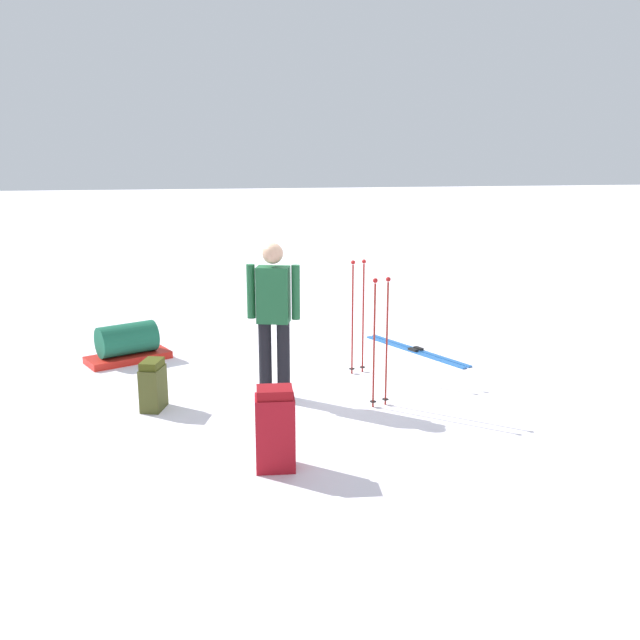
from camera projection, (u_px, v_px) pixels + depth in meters
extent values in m
plane|color=white|center=(320.00, 377.00, 8.37)|extent=(80.00, 80.00, 0.00)
cylinder|color=black|center=(265.00, 360.00, 7.59)|extent=(0.14, 0.14, 0.85)
cylinder|color=black|center=(284.00, 360.00, 7.57)|extent=(0.14, 0.14, 0.85)
cube|color=#1B5630|center=(273.00, 295.00, 7.41)|extent=(0.39, 0.31, 0.60)
cylinder|color=#1B5630|center=(251.00, 291.00, 7.43)|extent=(0.09, 0.09, 0.58)
cylinder|color=#1B5630|center=(296.00, 292.00, 7.38)|extent=(0.09, 0.09, 0.58)
sphere|color=tan|center=(273.00, 253.00, 7.30)|extent=(0.22, 0.22, 0.22)
cube|color=#225BA4|center=(418.00, 350.00, 9.44)|extent=(0.89, 1.68, 0.02)
cube|color=black|center=(418.00, 348.00, 9.43)|extent=(0.12, 0.15, 0.03)
cube|color=#225BA4|center=(413.00, 351.00, 9.38)|extent=(0.89, 1.68, 0.02)
cube|color=black|center=(413.00, 350.00, 9.37)|extent=(0.12, 0.15, 0.03)
cube|color=maroon|center=(275.00, 433.00, 5.90)|extent=(0.35, 0.28, 0.65)
cube|color=maroon|center=(274.00, 392.00, 5.82)|extent=(0.31, 0.25, 0.08)
cube|color=#45491F|center=(153.00, 388.00, 7.29)|extent=(0.29, 0.37, 0.45)
cube|color=#3B4010|center=(152.00, 364.00, 7.23)|extent=(0.26, 0.33, 0.08)
cylinder|color=maroon|center=(363.00, 319.00, 8.40)|extent=(0.02, 0.02, 1.33)
sphere|color=#A51919|center=(364.00, 261.00, 8.23)|extent=(0.05, 0.05, 0.05)
cylinder|color=black|center=(362.00, 367.00, 8.54)|extent=(0.07, 0.07, 0.01)
cylinder|color=maroon|center=(352.00, 320.00, 8.33)|extent=(0.02, 0.02, 1.33)
sphere|color=#A51919|center=(353.00, 262.00, 8.17)|extent=(0.05, 0.05, 0.05)
cylinder|color=black|center=(352.00, 369.00, 8.48)|extent=(0.07, 0.07, 0.01)
cylinder|color=maroon|center=(387.00, 345.00, 7.31)|extent=(0.02, 0.02, 1.33)
sphere|color=#A51919|center=(388.00, 279.00, 7.14)|extent=(0.05, 0.05, 0.05)
cylinder|color=black|center=(385.00, 399.00, 7.45)|extent=(0.07, 0.07, 0.01)
cylinder|color=maroon|center=(374.00, 347.00, 7.24)|extent=(0.02, 0.02, 1.33)
sphere|color=#A51919|center=(375.00, 281.00, 7.07)|extent=(0.05, 0.05, 0.05)
cylinder|color=black|center=(373.00, 401.00, 7.38)|extent=(0.07, 0.07, 0.01)
cube|color=red|center=(128.00, 357.00, 8.99)|extent=(1.12, 0.85, 0.09)
cylinder|color=#185B41|center=(127.00, 339.00, 8.93)|extent=(0.82, 0.67, 0.40)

